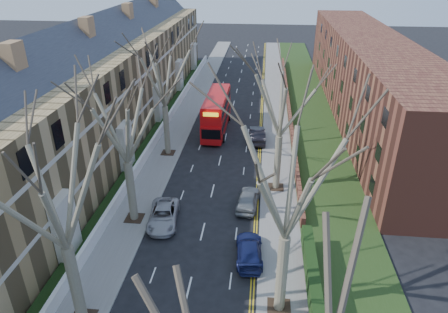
# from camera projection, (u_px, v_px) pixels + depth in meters

# --- Properties ---
(pavement_left) EXTENTS (3.00, 102.00, 0.12)m
(pavement_left) POSITION_uv_depth(u_px,v_px,m) (185.00, 116.00, 52.61)
(pavement_left) COLOR slate
(pavement_left) RESTS_ON ground
(pavement_right) EXTENTS (3.00, 102.00, 0.12)m
(pavement_right) POSITION_uv_depth(u_px,v_px,m) (276.00, 120.00, 51.52)
(pavement_right) COLOR slate
(pavement_right) RESTS_ON ground
(terrace_left) EXTENTS (9.70, 78.00, 13.60)m
(terrace_left) POSITION_uv_depth(u_px,v_px,m) (100.00, 93.00, 43.73)
(terrace_left) COLOR olive
(terrace_left) RESTS_ON ground
(flats_right) EXTENTS (13.97, 54.00, 10.00)m
(flats_right) POSITION_uv_depth(u_px,v_px,m) (367.00, 77.00, 51.81)
(flats_right) COLOR brown
(flats_right) RESTS_ON ground
(front_wall_left) EXTENTS (0.30, 78.00, 1.00)m
(front_wall_left) POSITION_uv_depth(u_px,v_px,m) (157.00, 136.00, 45.40)
(front_wall_left) COLOR white
(front_wall_left) RESTS_ON ground
(grass_verge_right) EXTENTS (6.00, 102.00, 0.06)m
(grass_verge_right) POSITION_uv_depth(u_px,v_px,m) (312.00, 120.00, 51.07)
(grass_verge_right) COLOR #223C15
(grass_verge_right) RESTS_ON ground
(tree_left_mid) EXTENTS (10.50, 10.50, 14.71)m
(tree_left_mid) POSITION_uv_depth(u_px,v_px,m) (51.00, 178.00, 18.99)
(tree_left_mid) COLOR #6E674F
(tree_left_mid) RESTS_ON ground
(tree_left_far) EXTENTS (10.15, 10.15, 14.22)m
(tree_left_far) POSITION_uv_depth(u_px,v_px,m) (121.00, 111.00, 28.02)
(tree_left_far) COLOR #6E674F
(tree_left_far) RESTS_ON ground
(tree_left_dist) EXTENTS (10.50, 10.50, 14.71)m
(tree_left_dist) POSITION_uv_depth(u_px,v_px,m) (162.00, 65.00, 38.53)
(tree_left_dist) COLOR #6E674F
(tree_left_dist) RESTS_ON ground
(tree_right_mid) EXTENTS (10.50, 10.50, 14.71)m
(tree_right_mid) POSITION_uv_depth(u_px,v_px,m) (291.00, 170.00, 19.73)
(tree_right_mid) COLOR #6E674F
(tree_right_mid) RESTS_ON ground
(tree_right_far) EXTENTS (10.15, 10.15, 14.22)m
(tree_right_far) POSITION_uv_depth(u_px,v_px,m) (282.00, 91.00, 32.31)
(tree_right_far) COLOR #6E674F
(tree_right_far) RESTS_ON ground
(double_decker_bus) EXTENTS (2.72, 10.34, 4.34)m
(double_decker_bus) POSITION_uv_depth(u_px,v_px,m) (217.00, 114.00, 47.65)
(double_decker_bus) COLOR #BA0D0F
(double_decker_bus) RESTS_ON ground
(car_left_far) EXTENTS (2.73, 5.00, 1.33)m
(car_left_far) POSITION_uv_depth(u_px,v_px,m) (163.00, 216.00, 31.51)
(car_left_far) COLOR #A3A2A8
(car_left_far) RESTS_ON ground
(car_right_near) EXTENTS (2.12, 4.57, 1.29)m
(car_right_near) POSITION_uv_depth(u_px,v_px,m) (249.00, 250.00, 27.84)
(car_right_near) COLOR navy
(car_right_near) RESTS_ON ground
(car_right_mid) EXTENTS (2.09, 4.37, 1.44)m
(car_right_mid) POSITION_uv_depth(u_px,v_px,m) (248.00, 199.00, 33.56)
(car_right_mid) COLOR gray
(car_right_mid) RESTS_ON ground
(car_right_far) EXTENTS (1.99, 4.91, 1.58)m
(car_right_far) POSITION_uv_depth(u_px,v_px,m) (257.00, 135.00, 45.41)
(car_right_far) COLOR black
(car_right_far) RESTS_ON ground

